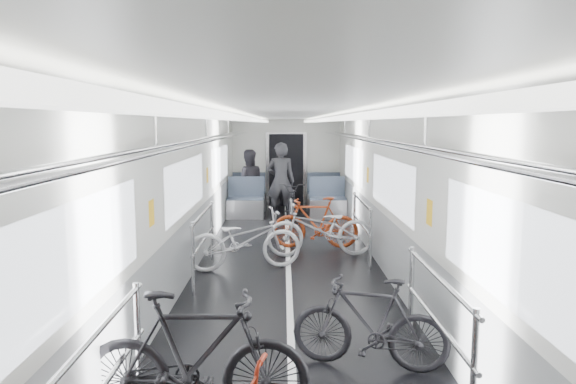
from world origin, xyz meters
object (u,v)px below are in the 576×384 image
bike_left_far (244,240)px  bike_right_far (315,223)px  bike_aisle (293,200)px  person_seated (248,182)px  bike_right_mid (321,229)px  bike_right_near (370,323)px  bike_left_mid (196,357)px  person_standing (281,181)px

bike_left_far → bike_right_far: (1.20, 1.39, 0.00)m
bike_aisle → person_seated: (-1.11, 0.74, 0.36)m
bike_right_mid → bike_right_near: bearing=-2.4°
bike_right_far → bike_right_near: bearing=5.2°
bike_aisle → bike_left_mid: bearing=-92.5°
bike_aisle → person_seated: 1.38m
bike_right_near → bike_right_far: size_ratio=0.92×
person_standing → bike_aisle: bearing=-178.7°
person_standing → bike_right_far: bearing=104.1°
bike_left_mid → bike_left_far: size_ratio=0.96×
bike_right_mid → bike_right_far: 0.60m
person_seated → bike_right_far: bearing=104.7°
bike_left_mid → bike_right_mid: 5.14m
bike_right_far → person_seated: size_ratio=0.97×
bike_right_far → person_standing: person_standing is taller
person_standing → person_seated: 1.11m
bike_left_far → bike_aisle: 4.34m
bike_right_near → bike_aisle: (-0.58, 7.57, 0.02)m
bike_right_far → bike_right_mid: bearing=7.7°
bike_right_far → bike_aisle: size_ratio=0.91×
bike_aisle → person_standing: (-0.29, 0.00, 0.47)m
bike_right_mid → bike_aisle: (-0.42, 3.47, -0.03)m
bike_left_mid → bike_right_mid: (1.31, 4.97, -0.03)m
bike_left_far → person_seated: 5.02m
bike_left_mid → bike_right_mid: size_ratio=0.94×
bike_left_mid → bike_left_far: 4.18m
bike_right_mid → person_standing: person_standing is taller
bike_right_near → person_standing: (-0.87, 7.57, 0.48)m
bike_left_mid → bike_left_far: bearing=0.0°
bike_right_mid → bike_left_mid: bearing=-19.4°
bike_right_mid → bike_aisle: size_ratio=1.06×
bike_left_mid → bike_right_mid: bike_left_mid is taller
bike_left_mid → bike_aisle: bearing=-5.3°
bike_left_far → person_seated: size_ratio=1.10×
person_standing → bike_right_near: bearing=97.8°
bike_right_mid → bike_right_far: (-0.05, 0.60, -0.01)m
bike_left_far → bike_aisle: bearing=-24.7°
bike_left_mid → person_seated: size_ratio=1.06×
bike_left_mid → bike_left_far: (0.05, 4.18, -0.05)m
bike_left_far → bike_right_near: bearing=-170.3°
bike_left_mid → bike_right_far: (1.25, 5.57, -0.05)m
bike_right_near → bike_right_mid: bike_right_mid is taller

